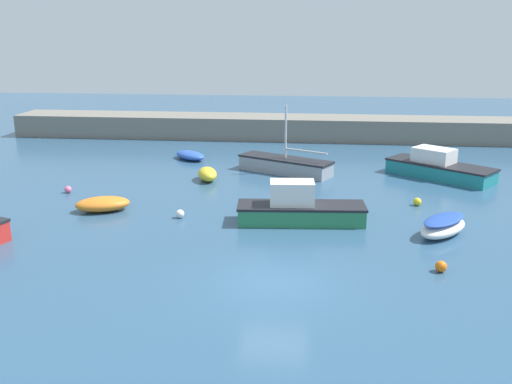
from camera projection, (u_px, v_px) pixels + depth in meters
name	position (u px, v px, depth m)	size (l,w,h in m)	color
ground_plane	(274.00, 286.00, 20.43)	(120.00, 120.00, 0.20)	#2D5170
harbor_breakwater	(299.00, 128.00, 47.24)	(47.63, 3.89, 1.82)	slate
motorboat_grey_hull	(438.00, 167.00, 34.77)	(6.40, 5.70, 1.78)	teal
sailboat_short_mast	(285.00, 165.00, 35.94)	(6.18, 4.28, 4.28)	gray
rowboat_with_red_cover	(443.00, 226.00, 25.05)	(2.99, 3.22, 0.84)	white
fishing_dinghy_green	(207.00, 174.00, 34.12)	(1.66, 2.24, 0.81)	yellow
cabin_cruiser_white	(299.00, 208.00, 26.62)	(6.08, 2.22, 2.00)	#287A4C
open_tender_yellow	(103.00, 204.00, 28.42)	(3.00, 2.29, 0.72)	orange
rowboat_blue_near	(190.00, 155.00, 39.72)	(2.93, 2.84, 0.59)	#2D56B7
mooring_buoy_white	(180.00, 214.00, 27.39)	(0.41, 0.41, 0.41)	white
mooring_buoy_orange	(441.00, 266.00, 21.28)	(0.44, 0.44, 0.44)	orange
mooring_buoy_yellow	(417.00, 202.00, 29.33)	(0.41, 0.41, 0.41)	yellow
mooring_buoy_pink	(68.00, 189.00, 31.62)	(0.39, 0.39, 0.39)	#EA668C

